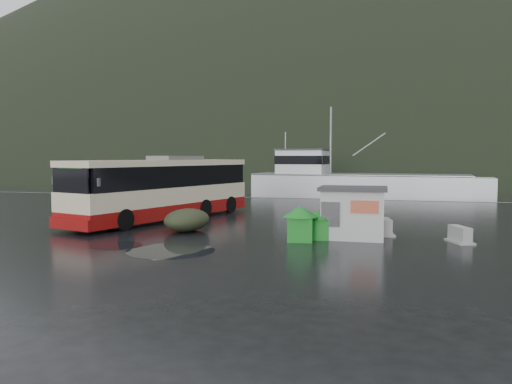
% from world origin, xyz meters
% --- Properties ---
extents(ground, '(160.00, 160.00, 0.00)m').
position_xyz_m(ground, '(0.00, 0.00, 0.00)').
color(ground, black).
rests_on(ground, ground).
extents(harbor_water, '(300.00, 180.00, 0.02)m').
position_xyz_m(harbor_water, '(0.00, 110.00, 0.00)').
color(harbor_water, black).
rests_on(harbor_water, ground).
extents(quay_edge, '(160.00, 0.60, 1.50)m').
position_xyz_m(quay_edge, '(0.00, 20.00, 0.00)').
color(quay_edge, '#999993').
rests_on(quay_edge, ground).
extents(headland, '(780.00, 540.00, 570.00)m').
position_xyz_m(headland, '(10.00, 250.00, 0.00)').
color(headland, black).
rests_on(headland, ground).
extents(coach_bus, '(7.19, 13.98, 3.85)m').
position_xyz_m(coach_bus, '(-4.40, 2.88, 0.00)').
color(coach_bus, beige).
rests_on(coach_bus, ground).
extents(white_van, '(3.38, 6.13, 2.43)m').
position_xyz_m(white_van, '(-7.18, 0.83, 0.00)').
color(white_van, white).
rests_on(white_van, ground).
extents(waste_bin_left, '(1.28, 1.28, 1.59)m').
position_xyz_m(waste_bin_left, '(4.76, -2.65, 0.00)').
color(waste_bin_left, '#178120').
rests_on(waste_bin_left, ground).
extents(waste_bin_right, '(1.04, 1.04, 1.34)m').
position_xyz_m(waste_bin_right, '(5.50, -1.92, 0.00)').
color(waste_bin_right, '#178120').
rests_on(waste_bin_right, ground).
extents(dome_tent, '(2.40, 3.13, 1.15)m').
position_xyz_m(dome_tent, '(-1.29, -1.14, 0.00)').
color(dome_tent, '#2C321E').
rests_on(dome_tent, ground).
extents(ticket_kiosk, '(3.07, 2.33, 2.39)m').
position_xyz_m(ticket_kiosk, '(6.99, -1.26, 0.00)').
color(ticket_kiosk, '#B9B9B5').
rests_on(ticket_kiosk, ground).
extents(jersey_barrier_a, '(1.26, 1.76, 0.79)m').
position_xyz_m(jersey_barrier_a, '(4.67, -0.49, 0.00)').
color(jersey_barrier_a, '#999993').
rests_on(jersey_barrier_a, ground).
extents(jersey_barrier_b, '(1.02, 1.68, 0.79)m').
position_xyz_m(jersey_barrier_b, '(8.43, 0.14, 0.00)').
color(jersey_barrier_b, '#999993').
rests_on(jersey_barrier_b, ground).
extents(jersey_barrier_c, '(1.18, 1.61, 0.72)m').
position_xyz_m(jersey_barrier_c, '(11.62, -1.32, 0.00)').
color(jersey_barrier_c, '#999993').
rests_on(jersey_barrier_c, ground).
extents(fishing_trawler, '(26.61, 8.04, 10.48)m').
position_xyz_m(fishing_trawler, '(5.74, 29.05, 0.00)').
color(fishing_trawler, white).
rests_on(fishing_trawler, ground).
extents(puddles, '(9.20, 14.25, 0.01)m').
position_xyz_m(puddles, '(0.54, -3.47, 0.01)').
color(puddles, black).
rests_on(puddles, ground).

